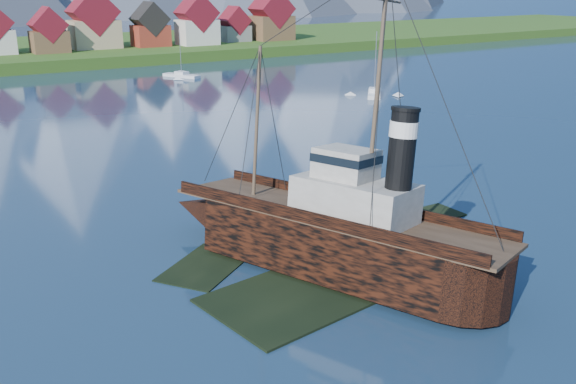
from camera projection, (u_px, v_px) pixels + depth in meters
ground at (339, 268)px, 51.87m from camera, size 1400.00×1400.00×0.00m
shoal at (340, 258)px, 54.61m from camera, size 31.71×21.24×1.14m
seawall at (19, 74)px, 157.82m from camera, size 600.00×2.50×2.00m
tugboat_wreck at (322, 229)px, 51.65m from camera, size 7.27×31.32×24.82m
sailboat_d at (374, 94)px, 128.65m from camera, size 8.08×8.94×13.19m
sailboat_e at (182, 76)px, 153.30m from camera, size 6.54×9.89×11.38m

